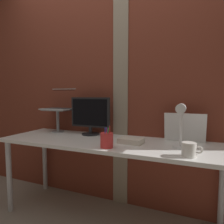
# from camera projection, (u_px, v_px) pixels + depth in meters

# --- Properties ---
(ground_plane) EXTENTS (6.00, 6.00, 0.00)m
(ground_plane) POSITION_uv_depth(u_px,v_px,m) (96.00, 219.00, 1.80)
(ground_plane) COLOR gray
(brick_wall_back) EXTENTS (3.45, 0.16, 2.56)m
(brick_wall_back) POSITION_uv_depth(u_px,v_px,m) (113.00, 82.00, 2.07)
(brick_wall_back) COLOR brown
(brick_wall_back) RESTS_ON ground_plane
(desk) EXTENTS (2.00, 0.61, 0.73)m
(desk) POSITION_uv_depth(u_px,v_px,m) (108.00, 149.00, 1.74)
(desk) COLOR white
(desk) RESTS_ON ground_plane
(monitor) EXTENTS (0.43, 0.18, 0.38)m
(monitor) POSITION_uv_depth(u_px,v_px,m) (90.00, 114.00, 2.00)
(monitor) COLOR black
(monitor) RESTS_ON desk
(laptop_stand) EXTENTS (0.28, 0.22, 0.25)m
(laptop_stand) POSITION_uv_depth(u_px,v_px,m) (58.00, 117.00, 2.16)
(laptop_stand) COLOR gray
(laptop_stand) RESTS_ON desk
(laptop) EXTENTS (0.32, 0.32, 0.23)m
(laptop) POSITION_uv_depth(u_px,v_px,m) (62.00, 103.00, 2.22)
(laptop) COLOR #ADB2B7
(laptop) RESTS_ON laptop_stand
(whiteboard_panel) EXTENTS (0.34, 0.08, 0.25)m
(whiteboard_panel) POSITION_uv_depth(u_px,v_px,m) (185.00, 128.00, 1.69)
(whiteboard_panel) COLOR white
(whiteboard_panel) RESTS_ON desk
(desk_lamp) EXTENTS (0.12, 0.20, 0.35)m
(desk_lamp) POSITION_uv_depth(u_px,v_px,m) (181.00, 121.00, 1.44)
(desk_lamp) COLOR white
(desk_lamp) RESTS_ON desk
(pen_cup) EXTENTS (0.10, 0.10, 0.17)m
(pen_cup) POSITION_uv_depth(u_px,v_px,m) (107.00, 140.00, 1.51)
(pen_cup) COLOR red
(pen_cup) RESTS_ON desk
(coffee_mug) EXTENTS (0.13, 0.09, 0.10)m
(coffee_mug) POSITION_uv_depth(u_px,v_px,m) (189.00, 150.00, 1.29)
(coffee_mug) COLOR silver
(coffee_mug) RESTS_ON desk
(paper_clutter_stack) EXTENTS (0.21, 0.16, 0.04)m
(paper_clutter_stack) POSITION_uv_depth(u_px,v_px,m) (131.00, 141.00, 1.65)
(paper_clutter_stack) COLOR silver
(paper_clutter_stack) RESTS_ON desk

